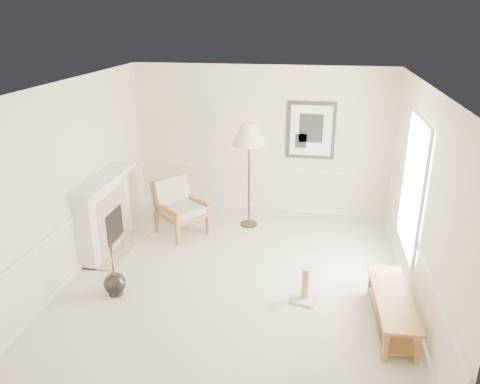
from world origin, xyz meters
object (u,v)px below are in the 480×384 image
floor_lamp (249,137)px  scratching_post (305,290)px  armchair (178,204)px  bench (392,306)px  floor_vase (115,284)px

floor_lamp → scratching_post: size_ratio=3.87×
armchair → bench: 4.18m
floor_vase → bench: size_ratio=0.60×
scratching_post → floor_lamp: bearing=116.2°
armchair → bench: bearing=-85.0°
floor_vase → floor_lamp: bearing=60.2°
floor_vase → floor_lamp: (1.52, 2.66, 1.55)m
floor_lamp → scratching_post: floor_lamp is taller
bench → floor_vase: bearing=178.9°
armchair → floor_lamp: size_ratio=0.56×
scratching_post → bench: bearing=-19.4°
floor_vase → floor_lamp: floor_lamp is taller
armchair → scratching_post: size_ratio=2.17×
armchair → scratching_post: armchair is taller
floor_vase → bench: (3.79, -0.07, 0.12)m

